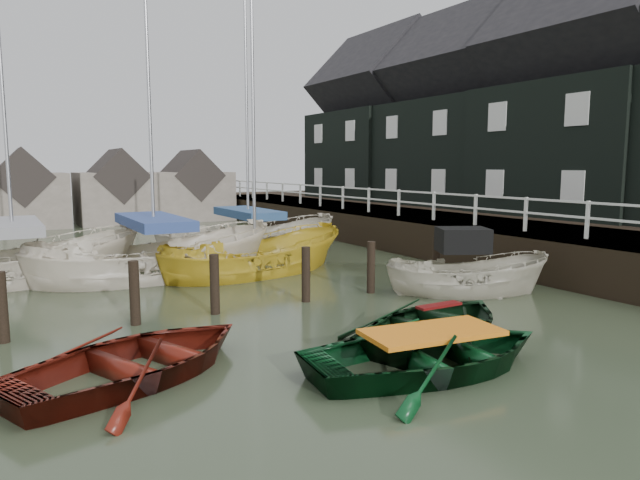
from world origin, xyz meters
TOP-DOWN VIEW (x-y plane):
  - ground at (0.00, 0.00)m, footprint 120.00×120.00m
  - pier at (9.48, 10.00)m, footprint 3.04×32.00m
  - land_strip at (15.00, 10.00)m, footprint 14.00×38.00m
  - quay_houses at (14.99, 8.66)m, footprint 6.52×28.14m
  - mooring_pilings at (-1.11, 3.00)m, footprint 13.72×0.22m
  - far_sheds at (0.83, 26.00)m, footprint 14.00×4.08m
  - rowboat_red at (-3.65, -0.19)m, footprint 5.19×4.53m
  - rowboat_green at (0.67, -2.35)m, footprint 4.78×3.69m
  - rowboat_dkgreen at (2.00, -1.03)m, footprint 4.98×4.26m
  - motorboat at (5.32, 1.59)m, footprint 4.64×3.43m
  - sailboat_a at (-5.05, 9.28)m, footprint 7.46×3.31m
  - sailboat_b at (-1.30, 8.07)m, footprint 7.60×2.96m
  - sailboat_c at (1.65, 7.19)m, footprint 7.00×3.57m
  - sailboat_d at (2.95, 10.79)m, footprint 7.31×3.58m

SIDE VIEW (x-z plane):
  - ground at x=0.00m, z-range 0.00..0.00m
  - land_strip at x=15.00m, z-range -0.75..0.75m
  - rowboat_red at x=-3.65m, z-range -0.45..0.45m
  - rowboat_green at x=0.67m, z-range -0.46..0.46m
  - rowboat_dkgreen at x=2.00m, z-range -0.44..0.44m
  - sailboat_c at x=1.65m, z-range -4.98..5.00m
  - sailboat_a at x=-5.05m, z-range -5.90..6.02m
  - sailboat_b at x=-1.30m, z-range -6.28..6.40m
  - sailboat_d at x=2.95m, z-range -6.13..6.26m
  - motorboat at x=5.32m, z-range -1.21..1.40m
  - mooring_pilings at x=-1.11m, z-range -0.40..1.40m
  - pier at x=9.48m, z-range -0.64..2.06m
  - far_sheds at x=0.83m, z-range -0.34..4.06m
  - quay_houses at x=14.99m, z-range 0.68..10.68m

